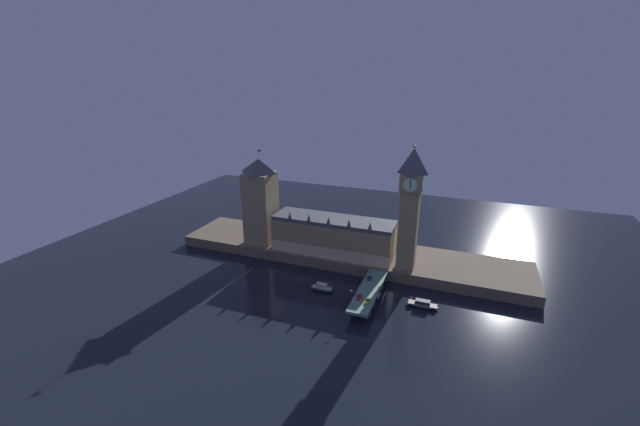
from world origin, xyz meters
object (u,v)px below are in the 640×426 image
at_px(car_northbound_trail, 359,297).
at_px(pedestrian_mid_walk, 379,288).
at_px(pedestrian_near_rail, 356,293).
at_px(boat_downstream, 422,305).
at_px(car_southbound_lead, 367,301).
at_px(street_lamp_near, 351,295).
at_px(clock_tower, 410,206).
at_px(boat_upstream, 322,288).
at_px(car_northbound_lead, 369,278).
at_px(victoria_tower, 260,201).
at_px(pedestrian_far_rail, 365,277).
at_px(street_lamp_far, 366,268).

xyz_separation_m(car_northbound_trail, pedestrian_mid_walk, (7.02, 12.21, 0.10)).
xyz_separation_m(pedestrian_near_rail, boat_downstream, (32.08, 10.19, -5.58)).
relative_size(car_southbound_lead, pedestrian_mid_walk, 2.91).
xyz_separation_m(street_lamp_near, boat_downstream, (32.48, 17.94, -8.96)).
distance_m(clock_tower, boat_upstream, 65.92).
height_order(car_northbound_lead, boat_downstream, car_northbound_lead).
height_order(victoria_tower, car_northbound_lead, victoria_tower).
distance_m(car_southbound_lead, pedestrian_far_rail, 23.95).
distance_m(street_lamp_near, boat_upstream, 26.53).
xyz_separation_m(car_northbound_lead, pedestrian_near_rail, (-2.34, -17.93, 0.23)).
distance_m(car_northbound_trail, pedestrian_far_rail, 21.08).
height_order(pedestrian_near_rail, pedestrian_far_rail, pedestrian_far_rail).
height_order(pedestrian_near_rail, boat_upstream, pedestrian_near_rail).
height_order(car_southbound_lead, pedestrian_far_rail, pedestrian_far_rail).
relative_size(car_northbound_lead, street_lamp_far, 0.57).
distance_m(street_lamp_near, street_lamp_far, 29.44).
bearing_deg(street_lamp_near, pedestrian_near_rail, 87.05).
height_order(victoria_tower, pedestrian_mid_walk, victoria_tower).
bearing_deg(boat_downstream, street_lamp_far, 160.50).
distance_m(pedestrian_near_rail, street_lamp_near, 8.47).
bearing_deg(pedestrian_far_rail, pedestrian_mid_walk, -43.05).
height_order(car_northbound_trail, street_lamp_near, street_lamp_near).
relative_size(street_lamp_near, boat_upstream, 0.54).
bearing_deg(boat_downstream, car_northbound_lead, 165.41).
relative_size(pedestrian_mid_walk, street_lamp_far, 0.23).
height_order(car_northbound_lead, street_lamp_near, street_lamp_near).
bearing_deg(pedestrian_far_rail, victoria_tower, 162.54).
distance_m(clock_tower, pedestrian_near_rail, 56.25).
distance_m(car_southbound_lead, boat_upstream, 30.65).
bearing_deg(pedestrian_mid_walk, boat_upstream, -174.37).
bearing_deg(pedestrian_near_rail, pedestrian_mid_walk, 45.24).
bearing_deg(car_northbound_lead, pedestrian_near_rail, -97.44).
bearing_deg(pedestrian_mid_walk, street_lamp_near, -119.59).
height_order(car_northbound_lead, car_northbound_trail, car_northbound_trail).
distance_m(pedestrian_far_rail, boat_upstream, 24.70).
relative_size(pedestrian_mid_walk, pedestrian_far_rail, 0.92).
bearing_deg(victoria_tower, pedestrian_near_rail, -28.87).
xyz_separation_m(car_northbound_trail, street_lamp_near, (-2.74, -4.99, 3.52)).
bearing_deg(boat_downstream, car_northbound_trail, -156.46).
distance_m(car_southbound_lead, boat_downstream, 29.64).
height_order(car_northbound_trail, car_southbound_lead, car_northbound_trail).
bearing_deg(street_lamp_near, street_lamp_far, 90.00).
bearing_deg(pedestrian_mid_walk, victoria_tower, 159.10).
bearing_deg(street_lamp_far, clock_tower, 41.77).
height_order(pedestrian_near_rail, pedestrian_mid_walk, pedestrian_near_rail).
xyz_separation_m(street_lamp_near, street_lamp_far, (0.00, 29.44, 0.14)).
bearing_deg(car_southbound_lead, boat_upstream, 158.35).
distance_m(victoria_tower, car_northbound_trail, 95.22).
distance_m(car_northbound_lead, street_lamp_near, 26.08).
height_order(pedestrian_near_rail, street_lamp_far, street_lamp_far).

